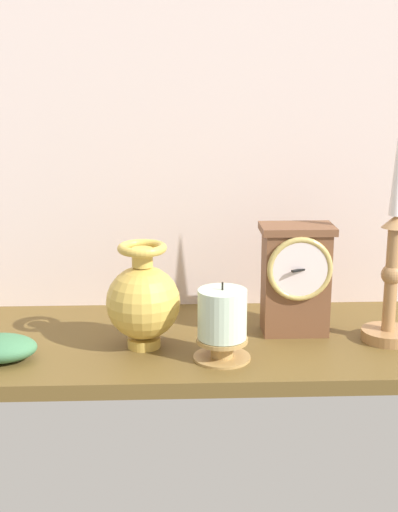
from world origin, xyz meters
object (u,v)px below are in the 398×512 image
mantel_clock (296,278)px  candlestick_tall_left (393,253)px  pillar_candle_front (222,323)px  brass_vase_bulbous (143,300)px

mantel_clock → candlestick_tall_left: candlestick_tall_left is taller
mantel_clock → pillar_candle_front: size_ratio=1.51×
brass_vase_bulbous → pillar_candle_front: brass_vase_bulbous is taller
mantel_clock → brass_vase_bulbous: bearing=-167.7°
brass_vase_bulbous → mantel_clock: bearing=12.3°
candlestick_tall_left → pillar_candle_front: 29.93cm
candlestick_tall_left → pillar_candle_front: candlestick_tall_left is taller
candlestick_tall_left → brass_vase_bulbous: (-39.93, -1.31, -6.93)cm
mantel_clock → candlestick_tall_left: 16.15cm
mantel_clock → candlestick_tall_left: bearing=-15.8°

